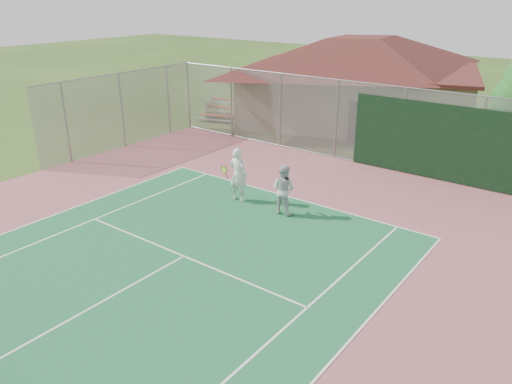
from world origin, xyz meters
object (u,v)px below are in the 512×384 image
bleachers (231,110)px  player_white_front (238,175)px  player_grey_back (283,190)px  clubhouse (359,72)px

bleachers → player_white_front: player_white_front is taller
bleachers → player_grey_back: (9.76, -8.96, 0.25)m
bleachers → player_white_front: bearing=-66.8°
clubhouse → player_white_front: 13.30m
clubhouse → player_grey_back: (3.77, -12.98, -2.00)m
clubhouse → player_white_front: clubhouse is taller
bleachers → player_white_front: (7.86, -9.01, 0.38)m
bleachers → player_white_front: size_ratio=1.82×
player_white_front → player_grey_back: bearing=179.7°
clubhouse → player_grey_back: clubhouse is taller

